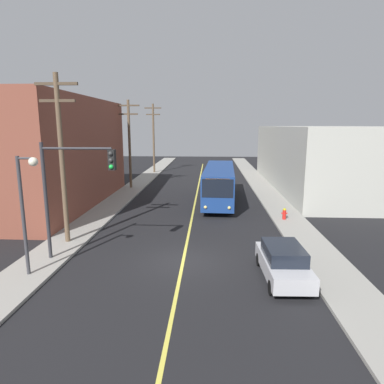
{
  "coord_description": "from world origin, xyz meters",
  "views": [
    {
      "loc": [
        1.36,
        -16.4,
        6.96
      ],
      "look_at": [
        0.0,
        8.51,
        2.0
      ],
      "focal_mm": 31.45,
      "sensor_mm": 36.0,
      "label": 1
    }
  ],
  "objects_px": {
    "utility_pole_near": "(61,152)",
    "traffic_signal_left_corner": "(74,180)",
    "city_bus": "(219,182)",
    "street_lamp_left": "(26,199)",
    "fire_hydrant": "(284,213)",
    "utility_pole_far": "(154,135)",
    "parked_car_silver": "(283,262)",
    "utility_pole_mid": "(129,140)"
  },
  "relations": [
    {
      "from": "utility_pole_near",
      "to": "traffic_signal_left_corner",
      "type": "xyz_separation_m",
      "value": [
        1.7,
        -2.55,
        -1.16
      ]
    },
    {
      "from": "traffic_signal_left_corner",
      "to": "city_bus",
      "type": "bearing_deg",
      "value": 62.14
    },
    {
      "from": "street_lamp_left",
      "to": "fire_hydrant",
      "type": "relative_size",
      "value": 6.55
    },
    {
      "from": "utility_pole_far",
      "to": "traffic_signal_left_corner",
      "type": "distance_m",
      "value": 32.92
    },
    {
      "from": "street_lamp_left",
      "to": "parked_car_silver",
      "type": "bearing_deg",
      "value": 2.04
    },
    {
      "from": "parked_car_silver",
      "to": "utility_pole_mid",
      "type": "bearing_deg",
      "value": 119.11
    },
    {
      "from": "utility_pole_near",
      "to": "utility_pole_mid",
      "type": "distance_m",
      "value": 17.79
    },
    {
      "from": "utility_pole_mid",
      "to": "utility_pole_far",
      "type": "xyz_separation_m",
      "value": [
        0.55,
        12.52,
        0.18
      ]
    },
    {
      "from": "utility_pole_far",
      "to": "traffic_signal_left_corner",
      "type": "bearing_deg",
      "value": -87.37
    },
    {
      "from": "traffic_signal_left_corner",
      "to": "fire_hydrant",
      "type": "xyz_separation_m",
      "value": [
        12.26,
        8.1,
        -3.72
      ]
    },
    {
      "from": "street_lamp_left",
      "to": "fire_hydrant",
      "type": "distance_m",
      "value": 17.28
    },
    {
      "from": "parked_car_silver",
      "to": "utility_pole_near",
      "type": "xyz_separation_m",
      "value": [
        -11.84,
        4.11,
        4.62
      ]
    },
    {
      "from": "city_bus",
      "to": "street_lamp_left",
      "type": "height_order",
      "value": "street_lamp_left"
    },
    {
      "from": "utility_pole_near",
      "to": "city_bus",
      "type": "bearing_deg",
      "value": 51.84
    },
    {
      "from": "city_bus",
      "to": "street_lamp_left",
      "type": "distance_m",
      "value": 18.79
    },
    {
      "from": "city_bus",
      "to": "utility_pole_near",
      "type": "distance_m",
      "value": 15.5
    },
    {
      "from": "parked_car_silver",
      "to": "street_lamp_left",
      "type": "xyz_separation_m",
      "value": [
        -11.56,
        -0.41,
        2.9
      ]
    },
    {
      "from": "fire_hydrant",
      "to": "traffic_signal_left_corner",
      "type": "bearing_deg",
      "value": -146.54
    },
    {
      "from": "utility_pole_near",
      "to": "utility_pole_mid",
      "type": "height_order",
      "value": "utility_pole_near"
    },
    {
      "from": "utility_pole_near",
      "to": "utility_pole_far",
      "type": "xyz_separation_m",
      "value": [
        0.19,
        30.31,
        0.1
      ]
    },
    {
      "from": "city_bus",
      "to": "utility_pole_far",
      "type": "xyz_separation_m",
      "value": [
        -9.12,
        18.46,
        3.75
      ]
    },
    {
      "from": "utility_pole_far",
      "to": "fire_hydrant",
      "type": "height_order",
      "value": "utility_pole_far"
    },
    {
      "from": "city_bus",
      "to": "utility_pole_mid",
      "type": "bearing_deg",
      "value": 148.42
    },
    {
      "from": "utility_pole_far",
      "to": "street_lamp_left",
      "type": "bearing_deg",
      "value": -89.85
    },
    {
      "from": "street_lamp_left",
      "to": "fire_hydrant",
      "type": "xyz_separation_m",
      "value": [
        13.68,
        10.08,
        -3.16
      ]
    },
    {
      "from": "street_lamp_left",
      "to": "utility_pole_near",
      "type": "bearing_deg",
      "value": 93.59
    },
    {
      "from": "fire_hydrant",
      "to": "street_lamp_left",
      "type": "bearing_deg",
      "value": -143.62
    },
    {
      "from": "utility_pole_far",
      "to": "traffic_signal_left_corner",
      "type": "relative_size",
      "value": 1.64
    },
    {
      "from": "utility_pole_mid",
      "to": "fire_hydrant",
      "type": "relative_size",
      "value": 11.3
    },
    {
      "from": "street_lamp_left",
      "to": "utility_pole_far",
      "type": "bearing_deg",
      "value": 90.15
    },
    {
      "from": "utility_pole_mid",
      "to": "fire_hydrant",
      "type": "height_order",
      "value": "utility_pole_mid"
    },
    {
      "from": "street_lamp_left",
      "to": "fire_hydrant",
      "type": "height_order",
      "value": "street_lamp_left"
    },
    {
      "from": "city_bus",
      "to": "parked_car_silver",
      "type": "distance_m",
      "value": 16.19
    },
    {
      "from": "fire_hydrant",
      "to": "parked_car_silver",
      "type": "bearing_deg",
      "value": -102.38
    },
    {
      "from": "utility_pole_mid",
      "to": "utility_pole_far",
      "type": "height_order",
      "value": "utility_pole_far"
    },
    {
      "from": "parked_car_silver",
      "to": "utility_pole_far",
      "type": "distance_m",
      "value": 36.65
    },
    {
      "from": "street_lamp_left",
      "to": "fire_hydrant",
      "type": "bearing_deg",
      "value": 36.38
    },
    {
      "from": "utility_pole_mid",
      "to": "street_lamp_left",
      "type": "xyz_separation_m",
      "value": [
        0.64,
        -22.31,
        -1.64
      ]
    },
    {
      "from": "parked_car_silver",
      "to": "fire_hydrant",
      "type": "xyz_separation_m",
      "value": [
        2.12,
        9.66,
        -0.26
      ]
    },
    {
      "from": "city_bus",
      "to": "street_lamp_left",
      "type": "xyz_separation_m",
      "value": [
        -9.03,
        -16.37,
        1.92
      ]
    },
    {
      "from": "traffic_signal_left_corner",
      "to": "parked_car_silver",
      "type": "bearing_deg",
      "value": -8.75
    },
    {
      "from": "traffic_signal_left_corner",
      "to": "utility_pole_far",
      "type": "bearing_deg",
      "value": 92.63
    }
  ]
}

